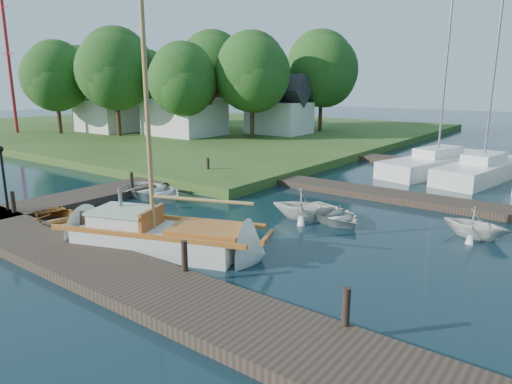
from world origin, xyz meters
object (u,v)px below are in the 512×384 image
Objects in this scene: marina_boat_2 at (483,169)px; tree_3 at (253,73)px; tender_d at (476,221)px; radio_mast at (7,48)px; house_a at (184,107)px; tree_4 at (213,69)px; mooring_post_3 at (346,307)px; tree_7 at (322,70)px; house_b at (109,107)px; lamp_post at (3,169)px; house_c at (279,110)px; tree_0 at (56,77)px; tree_5 at (145,79)px; mooring_post_2 at (185,256)px; tender_a at (153,189)px; tree_1 at (116,70)px; mooring_post_1 at (83,224)px; mooring_post_5 at (208,165)px; tree_6 at (78,77)px; tender_b at (304,203)px; sailboat at (165,239)px; dinghy at (63,218)px; tender_c at (331,212)px; marina_boat_1 at (437,162)px; mooring_post_4 at (132,181)px; tree_2 at (183,80)px; mooring_post_0 at (13,202)px.

tree_3 is (-18.80, 4.50, 5.23)m from marina_boat_2.
radio_mast is (-40.66, 4.80, 7.47)m from tender_d.
house_a is at bearing -161.15° from tree_3.
marina_boat_2 is 1.27× the size of tree_4.
mooring_post_3 is 36.31m from tree_7.
house_b is 10.67m from tree_4.
lamp_post is 0.46× the size of house_c.
house_a is at bearing 30.76° from tree_0.
house_b is at bearing -71.72° from tree_5.
mooring_post_2 is 9.31m from tender_a.
tree_7 reaches higher than tree_1.
lamp_post is 22.57m from marina_boat_2.
mooring_post_3 is (9.00, 0.00, 0.00)m from mooring_post_1.
tree_3 is (14.00, 4.05, 3.04)m from house_b.
tree_3 reaches higher than tender_a.
marina_boat_2 is 0.81× the size of radio_mast.
tree_5 is (-23.00, 15.05, 4.72)m from mooring_post_5.
tree_3 is 22.09m from tree_6.
tender_a is 0.43× the size of tree_3.
house_c reaches higher than mooring_post_2.
radio_mast is (-35.01, 6.37, 7.40)m from tender_b.
tree_4 is (-2.00, 6.05, 3.41)m from house_a.
house_a is 0.72× the size of tree_3.
mooring_post_5 is 10.85m from sailboat.
house_c is at bearing 34.99° from radio_mast.
mooring_post_3 is 0.09× the size of tree_3.
tree_4 is (-8.00, 4.00, 0.56)m from tree_3.
mooring_post_5 is 9.57m from dinghy.
tree_7 is (-9.00, 31.05, 5.50)m from mooring_post_1.
tree_6 reaches higher than tender_d.
tree_0 is at bearing 27.12° from radio_mast.
mooring_post_2 is 0.26× the size of tender_c.
sailboat is 1.21× the size of tree_5.
mooring_post_1 is 0.09× the size of tree_6.
marina_boat_1 reaches higher than mooring_post_3.
tender_b is 32.50m from tree_0.
mooring_post_1 is 0.08× the size of tree_4.
tree_0 reaches higher than dinghy.
house_a is 13.25m from tree_7.
tender_c is (-4.10, 7.10, -0.38)m from mooring_post_3.
dinghy is at bearing 167.45° from sailboat.
tree_2 reaches higher than mooring_post_4.
mooring_post_0 is 9.00m from mooring_post_2.
tree_2 is at bearing 18.43° from tree_0.
mooring_post_0 is at bearing 110.34° from tender_b.
tree_4 is at bearing -158.20° from tree_7.
tree_5 is (-16.00, -1.95, 2.84)m from house_c.
lamp_post is 7.63m from sailboat.
mooring_post_0 is 34.00m from tree_5.
tender_c is 33.28m from tree_0.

